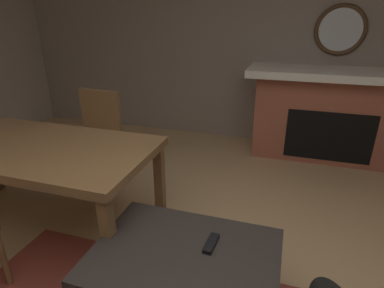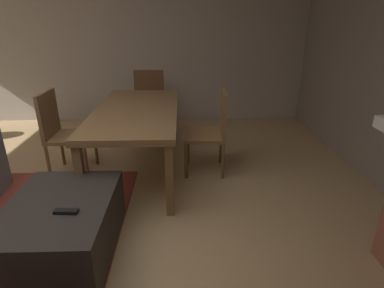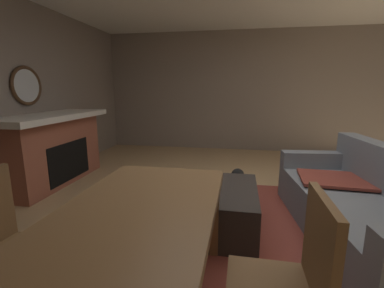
# 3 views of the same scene
# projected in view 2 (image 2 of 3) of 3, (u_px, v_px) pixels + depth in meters

# --- Properties ---
(floor) EXTENTS (8.54, 8.54, 0.00)m
(floor) POSITION_uv_depth(u_px,v_px,m) (27.00, 270.00, 2.19)
(floor) COLOR tan
(wall_right_window_side) EXTENTS (0.12, 6.75, 2.65)m
(wall_right_window_side) POSITION_uv_depth(u_px,v_px,m) (112.00, 39.00, 4.99)
(wall_right_window_side) COLOR #B2A59B
(wall_right_window_side) RESTS_ON ground
(ottoman_coffee_table) EXTENTS (0.99, 0.72, 0.43)m
(ottoman_coffee_table) POSITION_uv_depth(u_px,v_px,m) (63.00, 228.00, 2.28)
(ottoman_coffee_table) COLOR #2D2826
(ottoman_coffee_table) RESTS_ON ground
(tv_remote) EXTENTS (0.06, 0.16, 0.02)m
(tv_remote) POSITION_uv_depth(u_px,v_px,m) (66.00, 211.00, 2.09)
(tv_remote) COLOR black
(tv_remote) RESTS_ON ottoman_coffee_table
(dining_table) EXTENTS (1.85, 0.88, 0.74)m
(dining_table) POSITION_uv_depth(u_px,v_px,m) (137.00, 116.00, 3.36)
(dining_table) COLOR brown
(dining_table) RESTS_ON ground
(dining_chair_south) EXTENTS (0.47, 0.47, 0.93)m
(dining_chair_south) POSITION_uv_depth(u_px,v_px,m) (213.00, 127.00, 3.43)
(dining_chair_south) COLOR brown
(dining_chair_south) RESTS_ON ground
(dining_chair_north) EXTENTS (0.44, 0.44, 0.93)m
(dining_chair_north) POSITION_uv_depth(u_px,v_px,m) (61.00, 129.00, 3.39)
(dining_chair_north) COLOR brown
(dining_chair_north) RESTS_ON ground
(dining_chair_east) EXTENTS (0.44, 0.44, 0.93)m
(dining_chair_east) POSITION_uv_depth(u_px,v_px,m) (149.00, 99.00, 4.64)
(dining_chair_east) COLOR brown
(dining_chair_east) RESTS_ON ground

